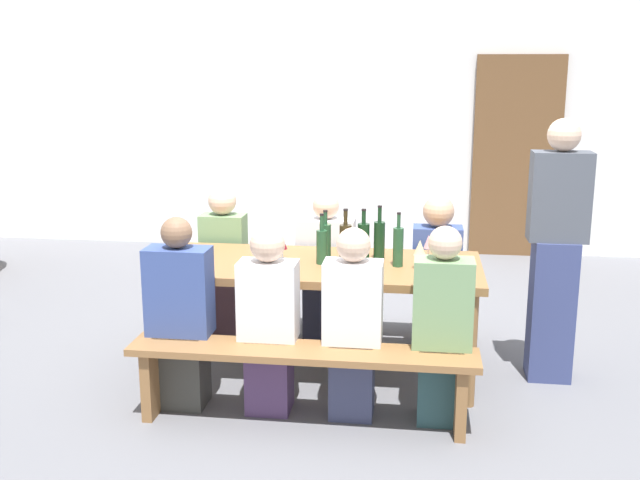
{
  "coord_description": "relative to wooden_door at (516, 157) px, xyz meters",
  "views": [
    {
      "loc": [
        0.63,
        -4.61,
        1.98
      ],
      "look_at": [
        0.0,
        0.0,
        0.9
      ],
      "focal_mm": 42.04,
      "sensor_mm": 36.0,
      "label": 1
    }
  ],
  "objects": [
    {
      "name": "seated_guest_far_2",
      "position": [
        -0.85,
        -2.83,
        -0.51
      ],
      "size": [
        0.35,
        0.24,
        1.1
      ],
      "rotation": [
        0.0,
        0.0,
        -1.57
      ],
      "color": "#413C5B",
      "rests_on": "ground"
    },
    {
      "name": "seated_guest_near_1",
      "position": [
        -1.83,
        -4.01,
        -0.52
      ],
      "size": [
        0.34,
        0.24,
        1.1
      ],
      "rotation": [
        0.0,
        0.0,
        1.57
      ],
      "color": "#523861",
      "rests_on": "ground"
    },
    {
      "name": "bench_far",
      "position": [
        -1.61,
        -2.68,
        -0.7
      ],
      "size": [
        1.96,
        0.3,
        0.45
      ],
      "color": "olive",
      "rests_on": "ground"
    },
    {
      "name": "wine_bottle_3",
      "position": [
        -1.11,
        -3.44,
        -0.17
      ],
      "size": [
        0.07,
        0.07,
        0.35
      ],
      "color": "#234C2D",
      "rests_on": "tasting_table"
    },
    {
      "name": "seated_guest_far_1",
      "position": [
        -1.65,
        -2.83,
        -0.53
      ],
      "size": [
        0.42,
        0.24,
        1.11
      ],
      "rotation": [
        0.0,
        0.0,
        -1.57
      ],
      "color": "#383A50",
      "rests_on": "ground"
    },
    {
      "name": "seated_guest_near_3",
      "position": [
        -0.84,
        -4.01,
        -0.51
      ],
      "size": [
        0.33,
        0.24,
        1.14
      ],
      "rotation": [
        0.0,
        0.0,
        1.57
      ],
      "color": "#2C4F53",
      "rests_on": "ground"
    },
    {
      "name": "back_wall",
      "position": [
        -1.61,
        0.14,
        0.55
      ],
      "size": [
        14.0,
        0.2,
        3.2
      ],
      "primitive_type": "cube",
      "color": "white",
      "rests_on": "ground"
    },
    {
      "name": "seated_guest_near_0",
      "position": [
        -2.36,
        -4.01,
        -0.51
      ],
      "size": [
        0.37,
        0.24,
        1.15
      ],
      "rotation": [
        0.0,
        0.0,
        1.57
      ],
      "color": "#403F39",
      "rests_on": "ground"
    },
    {
      "name": "wine_glass_0",
      "position": [
        -0.98,
        -3.48,
        -0.17
      ],
      "size": [
        0.08,
        0.08,
        0.18
      ],
      "color": "silver",
      "rests_on": "tasting_table"
    },
    {
      "name": "ground_plane",
      "position": [
        -1.61,
        -3.42,
        -1.05
      ],
      "size": [
        24.0,
        24.0,
        0.0
      ],
      "primitive_type": "plane",
      "color": "slate"
    },
    {
      "name": "wine_bottle_1",
      "position": [
        -1.6,
        -3.44,
        -0.18
      ],
      "size": [
        0.07,
        0.07,
        0.33
      ],
      "color": "#234C2D",
      "rests_on": "tasting_table"
    },
    {
      "name": "seated_guest_near_2",
      "position": [
        -1.34,
        -4.01,
        -0.52
      ],
      "size": [
        0.33,
        0.24,
        1.11
      ],
      "rotation": [
        0.0,
        0.0,
        1.57
      ],
      "color": "#3C4162",
      "rests_on": "ground"
    },
    {
      "name": "bench_near",
      "position": [
        -1.61,
        -4.16,
        -0.7
      ],
      "size": [
        1.96,
        0.3,
        0.45
      ],
      "color": "olive",
      "rests_on": "ground"
    },
    {
      "name": "wooden_door",
      "position": [
        0.0,
        0.0,
        0.0
      ],
      "size": [
        0.9,
        0.06,
        2.1
      ],
      "primitive_type": "cube",
      "color": "brown",
      "rests_on": "ground"
    },
    {
      "name": "wine_glass_1",
      "position": [
        -0.92,
        -3.26,
        -0.18
      ],
      "size": [
        0.06,
        0.06,
        0.17
      ],
      "color": "silver",
      "rests_on": "tasting_table"
    },
    {
      "name": "wine_bottle_0",
      "position": [
        -1.24,
        -3.29,
        -0.17
      ],
      "size": [
        0.07,
        0.07,
        0.36
      ],
      "color": "#143319",
      "rests_on": "tasting_table"
    },
    {
      "name": "seated_guest_far_0",
      "position": [
        -2.41,
        -2.83,
        -0.5
      ],
      "size": [
        0.32,
        0.24,
        1.13
      ],
      "rotation": [
        0.0,
        0.0,
        -1.57
      ],
      "color": "#573942",
      "rests_on": "ground"
    },
    {
      "name": "wine_bottle_2",
      "position": [
        -1.46,
        -3.33,
        -0.17
      ],
      "size": [
        0.08,
        0.08,
        0.34
      ],
      "color": "#332814",
      "rests_on": "tasting_table"
    },
    {
      "name": "wine_bottle_5",
      "position": [
        -1.59,
        -3.31,
        -0.18
      ],
      "size": [
        0.08,
        0.08,
        0.32
      ],
      "color": "#234C2D",
      "rests_on": "tasting_table"
    },
    {
      "name": "wine_bottle_4",
      "position": [
        -1.34,
        -3.31,
        -0.17
      ],
      "size": [
        0.08,
        0.08,
        0.34
      ],
      "color": "#143319",
      "rests_on": "tasting_table"
    },
    {
      "name": "wine_glass_2",
      "position": [
        -1.87,
        -3.37,
        -0.2
      ],
      "size": [
        0.07,
        0.07,
        0.15
      ],
      "color": "silver",
      "rests_on": "tasting_table"
    },
    {
      "name": "tasting_table",
      "position": [
        -1.61,
        -3.42,
        -0.37
      ],
      "size": [
        2.06,
        0.89,
        0.75
      ],
      "color": "olive",
      "rests_on": "ground"
    },
    {
      "name": "standing_host",
      "position": [
        -0.13,
        -3.3,
        -0.23
      ],
      "size": [
        0.36,
        0.24,
        1.68
      ],
      "rotation": [
        0.0,
        0.0,
        3.14
      ],
      "color": "navy",
      "rests_on": "ground"
    }
  ]
}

